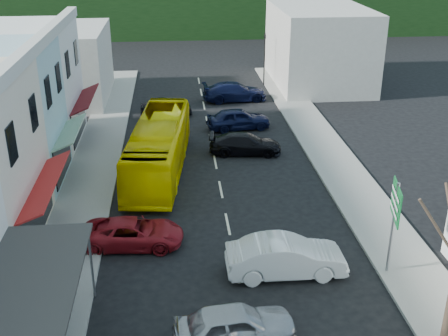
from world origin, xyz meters
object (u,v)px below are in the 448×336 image
bus (159,148)px  car_red (133,232)px  car_silver (235,327)px  car_white (286,260)px  direction_sign (392,230)px  traffic_signal (264,59)px  pedestrian_left (37,253)px

bus → car_red: 8.52m
car_silver → car_red: 8.11m
car_silver → car_white: bearing=-39.9°
car_white → direction_sign: direction_sign is taller
traffic_signal → car_white: bearing=78.1°
car_red → traffic_signal: size_ratio=0.95×
traffic_signal → bus: bearing=59.2°
bus → pedestrian_left: bearing=-109.3°
direction_sign → bus: bearing=142.4°
bus → pedestrian_left: (-5.04, -10.33, -0.55)m
pedestrian_left → direction_sign: direction_sign is taller
pedestrian_left → traffic_signal: size_ratio=0.35×
car_silver → traffic_signal: 35.25m
bus → car_silver: 15.74m
bus → traffic_signal: 21.35m
bus → car_red: bearing=-90.9°
bus → car_red: size_ratio=2.52×
pedestrian_left → car_white: bearing=-77.1°
car_red → direction_sign: 11.58m
car_red → car_white: bearing=-110.0°
car_red → direction_sign: (10.99, -3.35, 1.45)m
car_red → direction_sign: direction_sign is taller
car_silver → car_white: 4.86m
direction_sign → traffic_signal: (-0.45, 30.89, 0.26)m
car_red → traffic_signal: 29.54m
car_white → car_red: same height
bus → direction_sign: (9.86, -11.75, 0.60)m
car_silver → traffic_signal: bearing=-17.9°
car_silver → pedestrian_left: bearing=49.9°
direction_sign → traffic_signal: traffic_signal is taller
car_white → pedestrian_left: 10.59m
pedestrian_left → traffic_signal: traffic_signal is taller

